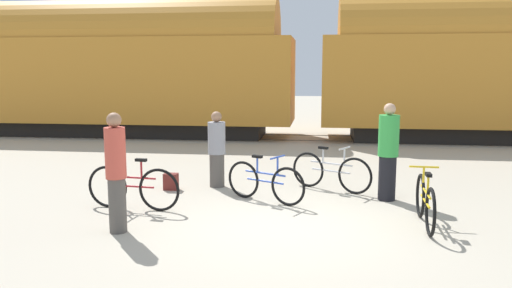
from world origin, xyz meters
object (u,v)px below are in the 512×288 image
(bicycle_yellow, at_px, (425,202))
(person_in_grey, at_px, (217,150))
(person_in_green, at_px, (388,152))
(person_in_red, at_px, (116,172))
(backpack, at_px, (171,182))
(bicycle_blue, at_px, (265,182))
(freight_train, at_px, (308,66))
(bicycle_silver, at_px, (331,172))
(bicycle_maroon, at_px, (133,187))

(bicycle_yellow, distance_m, person_in_grey, 4.41)
(bicycle_yellow, height_order, person_in_green, person_in_green)
(person_in_red, xyz_separation_m, backpack, (-0.01, 2.72, -0.76))
(person_in_green, bearing_deg, bicycle_yellow, -48.18)
(person_in_red, distance_m, person_in_green, 4.94)
(bicycle_blue, relative_size, backpack, 4.53)
(freight_train, xyz_separation_m, bicycle_yellow, (2.15, -10.12, -2.21))
(bicycle_blue, distance_m, person_in_green, 2.37)
(person_in_red, relative_size, backpack, 5.35)
(bicycle_blue, height_order, person_in_red, person_in_red)
(bicycle_blue, bearing_deg, person_in_red, -134.59)
(bicycle_blue, xyz_separation_m, person_in_red, (-2.01, -2.04, 0.55))
(backpack, bearing_deg, bicycle_blue, -18.67)
(bicycle_silver, height_order, person_in_grey, person_in_grey)
(bicycle_silver, bearing_deg, person_in_red, -136.30)
(bicycle_silver, distance_m, backpack, 3.28)
(person_in_grey, bearing_deg, bicycle_maroon, 177.42)
(bicycle_silver, xyz_separation_m, person_in_green, (1.04, -0.63, 0.53))
(bicycle_yellow, bearing_deg, person_in_green, 104.04)
(bicycle_blue, xyz_separation_m, bicycle_silver, (1.23, 1.06, 0.01))
(bicycle_blue, height_order, person_in_grey, person_in_grey)
(person_in_green, relative_size, person_in_grey, 1.15)
(bicycle_blue, distance_m, bicycle_maroon, 2.39)
(person_in_green, xyz_separation_m, person_in_grey, (-3.40, 0.65, -0.13))
(bicycle_silver, distance_m, person_in_grey, 2.40)
(bicycle_silver, height_order, backpack, bicycle_silver)
(person_in_green, bearing_deg, person_in_grey, -163.03)
(freight_train, height_order, backpack, freight_train)
(person_in_red, bearing_deg, person_in_green, 81.31)
(bicycle_maroon, xyz_separation_m, backpack, (0.23, 1.50, -0.23))
(bicycle_maroon, relative_size, person_in_grey, 1.10)
(person_in_red, bearing_deg, bicycle_yellow, 62.40)
(bicycle_silver, bearing_deg, person_in_grey, 179.57)
(bicycle_blue, bearing_deg, bicycle_silver, 40.69)
(bicycle_silver, bearing_deg, bicycle_yellow, -56.92)
(freight_train, bearing_deg, bicycle_silver, -84.80)
(person_in_grey, bearing_deg, person_in_green, -73.06)
(person_in_grey, bearing_deg, person_in_red, -167.93)
(bicycle_blue, height_order, bicycle_yellow, bicycle_yellow)
(person_in_green, height_order, backpack, person_in_green)
(person_in_grey, bearing_deg, bicycle_blue, -105.70)
(bicycle_blue, relative_size, person_in_green, 0.84)
(person_in_red, distance_m, person_in_grey, 3.24)
(bicycle_yellow, xyz_separation_m, person_in_red, (-4.67, -0.91, 0.54))
(bicycle_yellow, xyz_separation_m, person_in_grey, (-3.79, 2.21, 0.40))
(person_in_green, bearing_deg, bicycle_silver, 176.37)
(person_in_grey, xyz_separation_m, backpack, (-0.88, -0.39, -0.62))
(bicycle_blue, xyz_separation_m, person_in_green, (2.27, 0.43, 0.54))
(bicycle_yellow, relative_size, person_in_grey, 1.08)
(bicycle_blue, xyz_separation_m, backpack, (-2.02, 0.68, -0.21))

